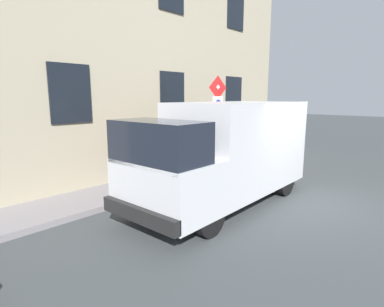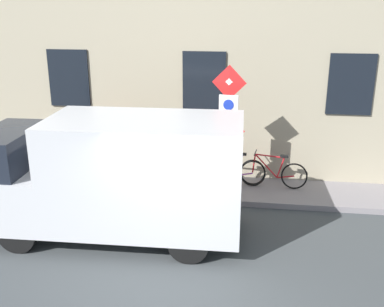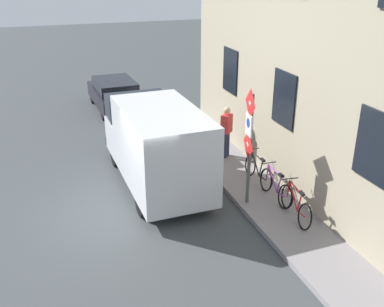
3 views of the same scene
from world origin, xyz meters
name	(u,v)px [view 2 (image 2 of 3)]	position (x,y,z in m)	size (l,w,h in m)	color
ground_plane	(173,276)	(0.00, 0.00, 0.00)	(80.00, 80.00, 0.00)	#3A3F41
sidewalk_slab	(200,189)	(3.85, 0.00, 0.07)	(1.60, 15.15, 0.14)	gray
building_facade	(206,18)	(5.00, 0.00, 4.24)	(0.75, 13.15, 8.48)	tan
sign_post_stacked	(228,118)	(3.25, -0.72, 2.11)	(0.18, 0.56, 3.06)	#474C47
delivery_van	(116,175)	(1.35, 1.39, 1.33)	(2.13, 5.38, 2.50)	silver
bicycle_red	(273,173)	(4.10, -1.84, 0.51)	(0.47, 1.72, 0.89)	black
bicycle_purple	(232,171)	(4.10, -0.80, 0.51)	(0.46, 1.71, 0.89)	black
bicycle_black	(192,169)	(4.10, 0.24, 0.51)	(0.46, 1.71, 0.89)	black
pedestrian	(112,146)	(3.98, 2.31, 1.07)	(0.47, 0.46, 1.72)	#262B47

